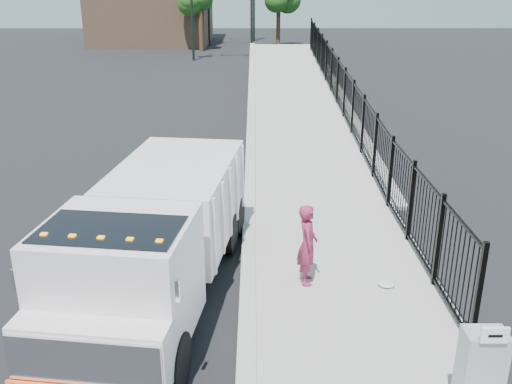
{
  "coord_description": "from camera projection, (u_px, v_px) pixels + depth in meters",
  "views": [
    {
      "loc": [
        0.13,
        -9.58,
        5.63
      ],
      "look_at": [
        0.16,
        2.0,
        1.25
      ],
      "focal_mm": 40.0,
      "sensor_mm": 36.0,
      "label": 1
    }
  ],
  "objects": [
    {
      "name": "ground",
      "position": [
        248.0,
        290.0,
        10.95
      ],
      "size": [
        120.0,
        120.0,
        0.0
      ],
      "primitive_type": "plane",
      "color": "black",
      "rests_on": "ground"
    },
    {
      "name": "sidewalk",
      "position": [
        368.0,
        351.0,
        9.06
      ],
      "size": [
        3.55,
        12.0,
        0.12
      ],
      "primitive_type": "cube",
      "color": "#9E998E",
      "rests_on": "ground"
    },
    {
      "name": "curb",
      "position": [
        247.0,
        350.0,
        9.05
      ],
      "size": [
        0.3,
        12.0,
        0.16
      ],
      "primitive_type": "cube",
      "color": "#ADAAA3",
      "rests_on": "ground"
    },
    {
      "name": "ramp",
      "position": [
        298.0,
        109.0,
        25.92
      ],
      "size": [
        3.95,
        24.06,
        3.19
      ],
      "primitive_type": "cube",
      "rotation": [
        0.06,
        0.0,
        0.0
      ],
      "color": "#9E998E",
      "rests_on": "ground"
    },
    {
      "name": "iron_fence",
      "position": [
        344.0,
        109.0,
        21.87
      ],
      "size": [
        0.1,
        28.0,
        1.8
      ],
      "primitive_type": "cube",
      "color": "black",
      "rests_on": "ground"
    },
    {
      "name": "truck",
      "position": [
        155.0,
        235.0,
        10.16
      ],
      "size": [
        3.06,
        7.08,
        2.35
      ],
      "rotation": [
        0.0,
        0.0,
        -0.13
      ],
      "color": "black",
      "rests_on": "ground"
    },
    {
      "name": "worker",
      "position": [
        307.0,
        245.0,
        10.71
      ],
      "size": [
        0.4,
        0.59,
        1.59
      ],
      "primitive_type": "imported",
      "rotation": [
        0.0,
        0.0,
        1.54
      ],
      "color": "maroon",
      "rests_on": "sidewalk"
    },
    {
      "name": "utility_cabinet",
      "position": [
        480.0,
        373.0,
        7.51
      ],
      "size": [
        0.55,
        0.4,
        1.25
      ],
      "primitive_type": "cube",
      "color": "gray",
      "rests_on": "sidewalk"
    },
    {
      "name": "arrow_sign",
      "position": [
        495.0,
        335.0,
        7.04
      ],
      "size": [
        0.35,
        0.04,
        0.22
      ],
      "primitive_type": "cube",
      "color": "white",
      "rests_on": "utility_cabinet"
    },
    {
      "name": "debris",
      "position": [
        386.0,
        283.0,
        10.85
      ],
      "size": [
        0.33,
        0.33,
        0.08
      ],
      "primitive_type": "ellipsoid",
      "color": "silver",
      "rests_on": "sidewalk"
    },
    {
      "name": "tree_0",
      "position": [
        200.0,
        0.0,
        44.82
      ],
      "size": [
        2.24,
        2.24,
        5.12
      ],
      "color": "#382314",
      "rests_on": "ground"
    }
  ]
}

